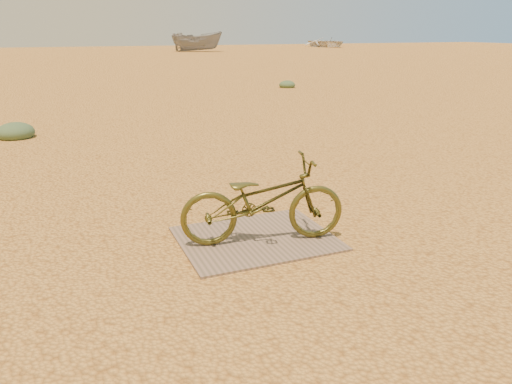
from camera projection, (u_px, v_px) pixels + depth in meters
name	position (u px, v px, depth m)	size (l,w,h in m)	color
ground	(320.00, 256.00, 4.51)	(120.00, 120.00, 0.00)	gold
plywood_board	(256.00, 238.00, 4.86)	(1.46, 1.17, 0.02)	#7F6453
bicycle	(263.00, 200.00, 4.66)	(0.54, 1.55, 0.81)	#484619
boat_mid_right	(197.00, 42.00, 44.84)	(1.71, 4.54, 1.76)	gray
boat_far_right	(327.00, 42.00, 56.42)	(3.69, 5.17, 1.07)	silver
kale_a	(16.00, 138.00, 9.42)	(0.68, 0.68, 0.38)	#506742
kale_b	(287.00, 87.00, 17.50)	(0.57, 0.57, 0.31)	#506742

